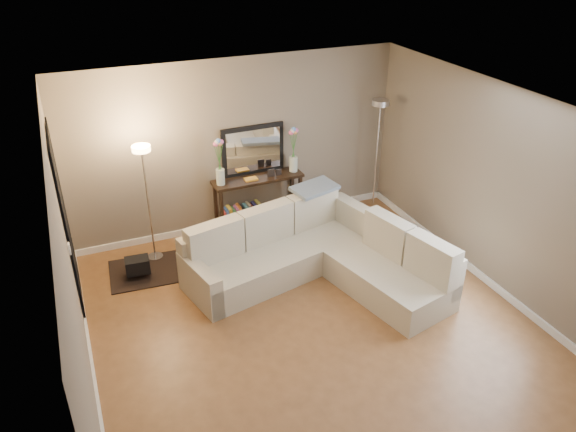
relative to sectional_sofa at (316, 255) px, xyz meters
name	(u,v)px	position (x,y,z in m)	size (l,w,h in m)	color
floor	(314,328)	(-0.48, -0.97, -0.34)	(5.00, 5.50, 0.01)	brown
ceiling	(320,115)	(-0.48, -0.97, 2.27)	(5.00, 5.50, 0.01)	white
wall_back	(237,146)	(-0.48, 1.79, 0.96)	(5.00, 0.02, 2.60)	#7B705F
wall_front	(492,420)	(-0.48, -3.73, 0.96)	(5.00, 0.02, 2.60)	#7B705F
wall_left	(70,285)	(-2.99, -0.97, 0.96)	(0.02, 5.50, 2.60)	#7B705F
wall_right	(502,193)	(2.03, -0.97, 0.96)	(0.02, 5.50, 2.60)	#7B705F
baseboard_back	(241,221)	(-0.48, 1.76, -0.29)	(5.00, 0.03, 0.10)	white
baseboard_left	(95,384)	(-2.96, -0.97, -0.29)	(0.03, 5.50, 0.10)	white
baseboard_right	(483,278)	(2.01, -0.97, -0.29)	(0.03, 5.50, 0.10)	white
doorway	(66,221)	(-2.96, 0.73, 0.76)	(0.02, 1.20, 2.20)	black
switch_plate	(69,249)	(-2.96, -0.12, 0.86)	(0.02, 0.08, 0.12)	white
sectional_sofa	(316,255)	(0.00, 0.00, 0.00)	(3.06, 2.60, 0.91)	#BCB398
throw_blanket	(315,188)	(0.30, 0.72, 0.61)	(0.65, 0.37, 0.05)	slate
console_table	(253,201)	(-0.33, 1.56, 0.14)	(1.38, 0.41, 0.85)	black
leaning_mirror	(253,150)	(-0.24, 1.74, 0.88)	(0.97, 0.07, 0.76)	black
table_decor	(259,177)	(-0.24, 1.52, 0.53)	(0.58, 0.13, 0.14)	gold
flower_vase_left	(220,166)	(-0.82, 1.55, 0.80)	(0.16, 0.13, 0.72)	silver
flower_vase_right	(293,153)	(0.35, 1.58, 0.80)	(0.16, 0.13, 0.72)	silver
floor_lamp_lit	(145,181)	(-1.91, 1.30, 0.86)	(0.26, 0.26, 1.69)	silver
floor_lamp_unlit	(378,135)	(1.65, 1.32, 0.99)	(0.28, 0.28, 1.88)	silver
charcoal_rug	(151,270)	(-2.03, 0.98, -0.33)	(1.10, 0.83, 0.01)	black
black_bag	(138,265)	(-2.21, 0.89, -0.15)	(0.31, 0.22, 0.20)	black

